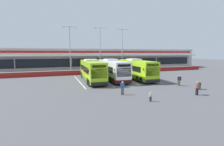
{
  "coord_description": "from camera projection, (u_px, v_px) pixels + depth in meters",
  "views": [
    {
      "loc": [
        -10.28,
        -22.32,
        4.97
      ],
      "look_at": [
        -1.27,
        3.0,
        1.6
      ],
      "focal_mm": 26.18,
      "sensor_mm": 36.0,
      "label": 1
    }
  ],
  "objects": [
    {
      "name": "ground_plane",
      "position": [
        126.0,
        85.0,
        24.9
      ],
      "size": [
        200.0,
        200.0,
        0.0
      ],
      "primitive_type": "plane",
      "color": "#4C4C51"
    },
    {
      "name": "terminal_building",
      "position": [
        90.0,
        59.0,
        49.68
      ],
      "size": [
        70.0,
        13.0,
        6.0
      ],
      "color": "beige",
      "rests_on": "ground"
    },
    {
      "name": "red_barrier_wall",
      "position": [
        101.0,
        71.0,
        38.38
      ],
      "size": [
        60.0,
        0.4,
        1.1
      ],
      "color": "maroon",
      "rests_on": "ground"
    },
    {
      "name": "coach_bus_leftmost",
      "position": [
        92.0,
        71.0,
        28.67
      ],
      "size": [
        3.3,
        12.25,
        3.78
      ],
      "color": "#9ED11E",
      "rests_on": "ground"
    },
    {
      "name": "coach_bus_left_centre",
      "position": [
        112.0,
        70.0,
        30.16
      ],
      "size": [
        3.3,
        12.25,
        3.78
      ],
      "color": "silver",
      "rests_on": "ground"
    },
    {
      "name": "coach_bus_centre",
      "position": [
        136.0,
        69.0,
        31.05
      ],
      "size": [
        3.3,
        12.25,
        3.78
      ],
      "color": "#9ED11E",
      "rests_on": "ground"
    },
    {
      "name": "bay_stripe_far_west",
      "position": [
        79.0,
        81.0,
        28.41
      ],
      "size": [
        0.14,
        13.0,
        0.01
      ],
      "primitive_type": "cube",
      "color": "silver",
      "rests_on": "ground"
    },
    {
      "name": "bay_stripe_west",
      "position": [
        102.0,
        80.0,
        29.81
      ],
      "size": [
        0.14,
        13.0,
        0.01
      ],
      "primitive_type": "cube",
      "color": "silver",
      "rests_on": "ground"
    },
    {
      "name": "bay_stripe_mid_west",
      "position": [
        123.0,
        79.0,
        31.2
      ],
      "size": [
        0.14,
        13.0,
        0.01
      ],
      "primitive_type": "cube",
      "color": "silver",
      "rests_on": "ground"
    },
    {
      "name": "bay_stripe_centre",
      "position": [
        143.0,
        78.0,
        32.6
      ],
      "size": [
        0.14,
        13.0,
        0.01
      ],
      "primitive_type": "cube",
      "color": "silver",
      "rests_on": "ground"
    },
    {
      "name": "pedestrian_with_handbag",
      "position": [
        179.0,
        80.0,
        24.49
      ],
      "size": [
        0.53,
        0.6,
        1.62
      ],
      "color": "#4C4238",
      "rests_on": "ground"
    },
    {
      "name": "pedestrian_in_dark_coat",
      "position": [
        122.0,
        88.0,
        19.22
      ],
      "size": [
        0.54,
        0.38,
        1.62
      ],
      "color": "#4C4238",
      "rests_on": "ground"
    },
    {
      "name": "pedestrian_child",
      "position": [
        151.0,
        96.0,
        16.62
      ],
      "size": [
        0.33,
        0.22,
        1.0
      ],
      "color": "#33333D",
      "rests_on": "ground"
    },
    {
      "name": "pedestrian_near_bin",
      "position": [
        197.0,
        88.0,
        19.12
      ],
      "size": [
        0.44,
        0.45,
        1.62
      ],
      "color": "black",
      "rests_on": "ground"
    },
    {
      "name": "lamp_post_west",
      "position": [
        70.0,
        47.0,
        37.9
      ],
      "size": [
        3.24,
        0.28,
        11.0
      ],
      "color": "#9E9EA3",
      "rests_on": "ground"
    },
    {
      "name": "lamp_post_centre",
      "position": [
        100.0,
        47.0,
        39.51
      ],
      "size": [
        3.24,
        0.28,
        11.0
      ],
      "color": "#9E9EA3",
      "rests_on": "ground"
    },
    {
      "name": "lamp_post_east",
      "position": [
        122.0,
        47.0,
        42.15
      ],
      "size": [
        3.24,
        0.28,
        11.0
      ],
      "color": "#9E9EA3",
      "rests_on": "ground"
    },
    {
      "name": "litter_bin",
      "position": [
        199.0,
        86.0,
        22.12
      ],
      "size": [
        0.54,
        0.54,
        0.93
      ],
      "color": "#2D5133",
      "rests_on": "ground"
    }
  ]
}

